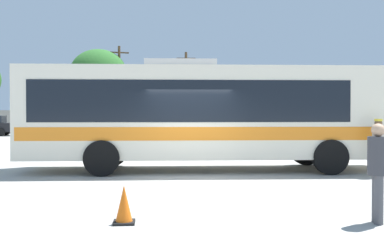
{
  "coord_description": "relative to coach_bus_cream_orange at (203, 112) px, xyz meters",
  "views": [
    {
      "loc": [
        -1.05,
        -12.45,
        1.86
      ],
      "look_at": [
        0.19,
        2.11,
        1.59
      ],
      "focal_mm": 42.9,
      "sensor_mm": 36.0,
      "label": 1
    }
  ],
  "objects": [
    {
      "name": "ground_plane",
      "position": [
        -0.54,
        8.01,
        -1.85
      ],
      "size": [
        300.0,
        300.0,
        0.0
      ],
      "primitive_type": "plane",
      "color": "#A3A099"
    },
    {
      "name": "perimeter_wall",
      "position": [
        -0.54,
        26.38,
        -0.86
      ],
      "size": [
        80.0,
        0.3,
        1.98
      ],
      "primitive_type": "cube",
      "color": "#9E998C",
      "rests_on": "ground_plane"
    },
    {
      "name": "coach_bus_cream_orange",
      "position": [
        0.0,
        0.0,
        0.0
      ],
      "size": [
        11.56,
        3.03,
        3.46
      ],
      "color": "silver",
      "rests_on": "ground_plane"
    },
    {
      "name": "attendant_by_bus_door",
      "position": [
        4.81,
        -1.9,
        -0.91
      ],
      "size": [
        0.35,
        0.35,
        1.65
      ],
      "color": "#B7B2A8",
      "rests_on": "ground_plane"
    },
    {
      "name": "passenger_waiting_on_apron",
      "position": [
        2.14,
        -7.13,
        -0.91
      ],
      "size": [
        0.41,
        0.41,
        1.66
      ],
      "color": "#4C4C51",
      "rests_on": "ground_plane"
    },
    {
      "name": "parked_car_second_silver",
      "position": [
        -8.21,
        22.71,
        -1.09
      ],
      "size": [
        4.02,
        1.99,
        1.42
      ],
      "color": "#B7BABF",
      "rests_on": "ground_plane"
    },
    {
      "name": "parked_car_third_white",
      "position": [
        -1.75,
        22.19,
        -1.06
      ],
      "size": [
        4.21,
        2.04,
        1.5
      ],
      "color": "silver",
      "rests_on": "ground_plane"
    },
    {
      "name": "parked_car_rightmost_grey",
      "position": [
        3.67,
        22.78,
        -1.04
      ],
      "size": [
        4.46,
        2.12,
        1.55
      ],
      "color": "slate",
      "rests_on": "ground_plane"
    },
    {
      "name": "utility_pole_near",
      "position": [
        -4.7,
        28.37,
        2.29
      ],
      "size": [
        1.78,
        0.53,
        7.92
      ],
      "color": "#4C3823",
      "rests_on": "ground_plane"
    },
    {
      "name": "utility_pole_far",
      "position": [
        1.55,
        29.13,
        2.09
      ],
      "size": [
        1.8,
        0.24,
        7.52
      ],
      "color": "#4C3823",
      "rests_on": "ground_plane"
    },
    {
      "name": "roadside_tree_midleft",
      "position": [
        -6.62,
        28.69,
        3.57
      ],
      "size": [
        5.21,
        5.21,
        7.64
      ],
      "color": "brown",
      "rests_on": "ground_plane"
    },
    {
      "name": "roadside_tree_midright",
      "position": [
        -4.24,
        31.78,
        2.0
      ],
      "size": [
        4.49,
        4.49,
        5.77
      ],
      "color": "brown",
      "rests_on": "ground_plane"
    },
    {
      "name": "roadside_tree_right",
      "position": [
        7.03,
        30.1,
        2.27
      ],
      "size": [
        4.28,
        4.28,
        5.95
      ],
      "color": "brown",
      "rests_on": "ground_plane"
    },
    {
      "name": "traffic_cone_on_apron",
      "position": [
        -2.07,
        -6.79,
        -1.54
      ],
      "size": [
        0.36,
        0.36,
        0.64
      ],
      "color": "black",
      "rests_on": "ground_plane"
    }
  ]
}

